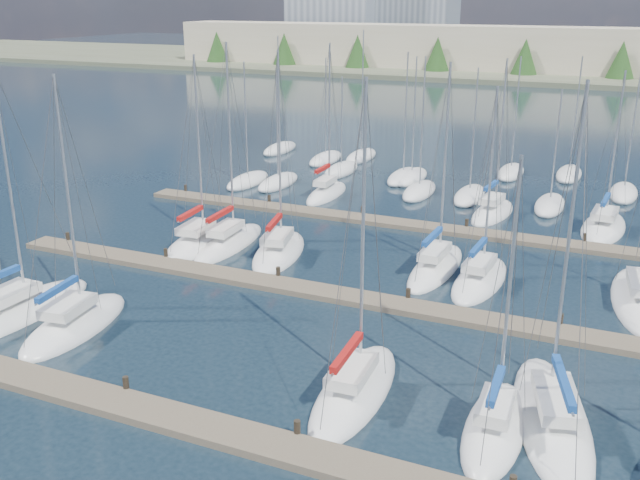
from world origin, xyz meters
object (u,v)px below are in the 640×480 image
at_px(sailboat_l, 480,280).
at_px(sailboat_h, 199,242).
at_px(sailboat_f, 552,418).
at_px(sailboat_d, 355,390).
at_px(sailboat_p, 492,213).
at_px(sailboat_k, 436,267).
at_px(sailboat_j, 279,252).
at_px(sailboat_i, 229,243).
at_px(sailboat_b, 15,313).
at_px(sailboat_c, 75,324).
at_px(sailboat_e, 495,428).
at_px(sailboat_n, 327,193).
at_px(sailboat_q, 603,228).

xyz_separation_m(sailboat_l, sailboat_h, (-18.78, -1.02, -0.00)).
distance_m(sailboat_l, sailboat_f, 14.51).
distance_m(sailboat_d, sailboat_p, 28.64).
height_order(sailboat_d, sailboat_k, sailboat_d).
bearing_deg(sailboat_d, sailboat_j, 124.69).
bearing_deg(sailboat_i, sailboat_p, 41.07).
bearing_deg(sailboat_b, sailboat_h, 80.25).
bearing_deg(sailboat_b, sailboat_k, 41.08).
xyz_separation_m(sailboat_k, sailboat_h, (-15.88, -1.89, -0.01)).
bearing_deg(sailboat_c, sailboat_e, -9.09).
xyz_separation_m(sailboat_e, sailboat_h, (-22.54, 13.95, -0.01)).
relative_size(sailboat_f, sailboat_h, 1.05).
xyz_separation_m(sailboat_d, sailboat_h, (-16.59, 13.55, -0.01)).
bearing_deg(sailboat_k, sailboat_l, -15.32).
relative_size(sailboat_n, sailboat_q, 1.10).
distance_m(sailboat_l, sailboat_e, 15.43).
bearing_deg(sailboat_l, sailboat_q, 68.82).
bearing_deg(sailboat_p, sailboat_i, -129.38).
xyz_separation_m(sailboat_q, sailboat_k, (-8.92, -12.74, 0.02)).
distance_m(sailboat_p, sailboat_c, 32.41).
height_order(sailboat_e, sailboat_p, sailboat_p).
distance_m(sailboat_f, sailboat_c, 23.22).
distance_m(sailboat_e, sailboat_i, 25.26).
xyz_separation_m(sailboat_n, sailboat_i, (-0.91, -14.38, -0.01)).
bearing_deg(sailboat_i, sailboat_f, -33.10).
xyz_separation_m(sailboat_b, sailboat_j, (8.39, 14.11, 0.01)).
height_order(sailboat_q, sailboat_f, sailboat_f).
bearing_deg(sailboat_p, sailboat_h, -131.60).
bearing_deg(sailboat_k, sailboat_e, -65.74).
bearing_deg(sailboat_i, sailboat_e, -38.49).
bearing_deg(sailboat_h, sailboat_n, 74.29).
relative_size(sailboat_k, sailboat_f, 0.94).
relative_size(sailboat_e, sailboat_c, 0.86).
bearing_deg(sailboat_j, sailboat_n, 88.50).
distance_m(sailboat_d, sailboat_b, 19.21).
relative_size(sailboat_j, sailboat_c, 1.02).
distance_m(sailboat_n, sailboat_e, 35.05).
xyz_separation_m(sailboat_l, sailboat_p, (-2.02, 14.07, 0.01)).
height_order(sailboat_q, sailboat_c, sailboat_c).
bearing_deg(sailboat_j, sailboat_k, -5.20).
bearing_deg(sailboat_j, sailboat_p, 40.07).
relative_size(sailboat_e, sailboat_i, 0.82).
height_order(sailboat_e, sailboat_k, sailboat_k).
relative_size(sailboat_h, sailboat_i, 0.95).
bearing_deg(sailboat_h, sailboat_f, -31.74).
distance_m(sailboat_q, sailboat_k, 15.55).
distance_m(sailboat_q, sailboat_f, 26.95).
relative_size(sailboat_l, sailboat_q, 1.01).
xyz_separation_m(sailboat_l, sailboat_j, (-13.01, -0.50, 0.00)).
relative_size(sailboat_l, sailboat_i, 0.86).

